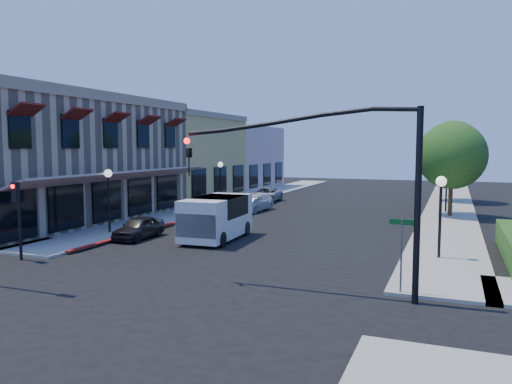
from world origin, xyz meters
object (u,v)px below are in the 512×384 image
at_px(lamppost_left_far, 220,172).
at_px(lamppost_right_near, 441,196).
at_px(secondary_signal, 17,206).
at_px(white_van, 216,215).
at_px(street_tree_a, 452,156).
at_px(signal_mast_arm, 347,169).
at_px(street_tree_b, 453,149).
at_px(parked_car_b, 249,205).
at_px(parked_car_c, 254,203).
at_px(lamppost_right_far, 447,175).
at_px(parked_car_a, 139,228).
at_px(lamppost_left_near, 108,185).
at_px(parked_car_d, 265,195).
at_px(street_name_sign, 402,244).

xyz_separation_m(lamppost_left_far, lamppost_right_near, (17.00, -14.00, 0.00)).
relative_size(secondary_signal, white_van, 0.65).
bearing_deg(street_tree_a, signal_mast_arm, -98.17).
height_order(street_tree_b, white_van, street_tree_b).
distance_m(parked_car_b, parked_car_c, 1.00).
bearing_deg(lamppost_right_far, secondary_signal, -126.14).
bearing_deg(lamppost_right_near, parked_car_a, -177.88).
bearing_deg(lamppost_left_near, signal_mast_arm, -24.37).
relative_size(parked_car_b, parked_car_d, 0.76).
height_order(lamppost_right_far, parked_car_c, lamppost_right_far).
bearing_deg(lamppost_right_far, parked_car_b, -159.40).
distance_m(white_van, parked_car_c, 11.62).
height_order(secondary_signal, lamppost_left_near, lamppost_left_near).
height_order(signal_mast_arm, lamppost_left_far, signal_mast_arm).
distance_m(street_tree_a, parked_car_b, 14.39).
bearing_deg(street_tree_a, lamppost_left_far, 180.00).
xyz_separation_m(parked_car_c, parked_car_d, (-1.40, 6.00, 0.02)).
xyz_separation_m(street_tree_b, parked_car_b, (-13.60, -13.00, -3.97)).
distance_m(street_tree_a, lamppost_right_far, 2.49).
bearing_deg(street_tree_b, lamppost_right_far, -92.15).
height_order(lamppost_right_far, parked_car_a, lamppost_right_far).
relative_size(secondary_signal, street_name_sign, 1.33).
bearing_deg(secondary_signal, parked_car_a, 73.43).
relative_size(street_tree_a, street_tree_b, 0.92).
height_order(parked_car_b, parked_car_c, parked_car_c).
bearing_deg(signal_mast_arm, parked_car_a, 153.70).
distance_m(street_name_sign, parked_car_b, 20.85).
height_order(lamppost_left_near, parked_car_b, lamppost_left_near).
height_order(secondary_signal, lamppost_right_far, lamppost_right_far).
bearing_deg(secondary_signal, street_tree_a, 50.79).
distance_m(signal_mast_arm, lamppost_right_far, 22.70).
bearing_deg(parked_car_a, lamppost_right_far, 46.94).
bearing_deg(street_tree_a, lamppost_right_far, 98.53).
relative_size(parked_car_a, parked_car_c, 0.81).
xyz_separation_m(secondary_signal, lamppost_left_near, (-0.50, 6.59, 0.42)).
height_order(street_tree_a, parked_car_c, street_tree_a).
bearing_deg(secondary_signal, lamppost_left_far, 91.39).
distance_m(street_tree_a, secondary_signal, 26.64).
distance_m(signal_mast_arm, parked_car_b, 20.79).
distance_m(street_name_sign, white_van, 11.77).
xyz_separation_m(secondary_signal, parked_car_c, (3.20, 18.59, -1.70)).
relative_size(parked_car_a, parked_car_b, 0.98).
bearing_deg(parked_car_a, street_name_sign, -22.43).
relative_size(street_name_sign, parked_car_a, 0.73).
bearing_deg(signal_mast_arm, street_name_sign, 23.20).
distance_m(white_van, parked_car_b, 10.64).
distance_m(street_tree_a, lamppost_right_near, 14.08).
bearing_deg(street_tree_a, parked_car_b, -167.56).
relative_size(secondary_signal, parked_car_c, 0.78).
relative_size(signal_mast_arm, lamppost_left_near, 2.24).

